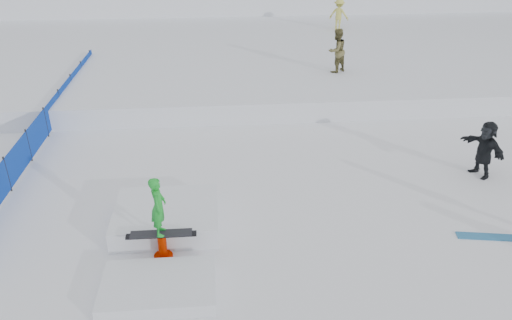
{
  "coord_description": "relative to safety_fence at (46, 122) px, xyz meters",
  "views": [
    {
      "loc": [
        -0.55,
        -10.11,
        7.36
      ],
      "look_at": [
        0.5,
        2.0,
        1.1
      ],
      "focal_mm": 35.0,
      "sensor_mm": 36.0,
      "label": 1
    }
  ],
  "objects": [
    {
      "name": "walker_olive",
      "position": [
        11.24,
        4.12,
        1.18
      ],
      "size": [
        1.15,
        1.1,
        1.87
      ],
      "primitive_type": "imported",
      "rotation": [
        0.0,
        0.0,
        3.74
      ],
      "color": "brown",
      "rests_on": "snow_midrise"
    },
    {
      "name": "walker_ygreen",
      "position": [
        13.28,
        12.23,
        1.12
      ],
      "size": [
        1.3,
        1.13,
        1.75
      ],
      "primitive_type": "imported",
      "rotation": [
        0.0,
        0.0,
        2.61
      ],
      "color": "#D3CE54",
      "rests_on": "snow_midrise"
    },
    {
      "name": "ground",
      "position": [
        6.5,
        -6.6,
        -0.55
      ],
      "size": [
        120.0,
        120.0,
        0.0
      ],
      "primitive_type": "plane",
      "color": "white"
    },
    {
      "name": "spectator_dark",
      "position": [
        13.88,
        -4.04,
        0.32
      ],
      "size": [
        0.99,
        1.7,
        1.75
      ],
      "primitive_type": "imported",
      "rotation": [
        0.0,
        0.0,
        -1.26
      ],
      "color": "black",
      "rests_on": "ground"
    },
    {
      "name": "snow_midrise",
      "position": [
        6.5,
        9.4,
        -0.15
      ],
      "size": [
        50.0,
        18.0,
        0.8
      ],
      "primitive_type": "cube",
      "color": "white",
      "rests_on": "ground"
    },
    {
      "name": "safety_fence",
      "position": [
        0.0,
        0.0,
        0.0
      ],
      "size": [
        0.05,
        16.0,
        1.1
      ],
      "color": "#0B33A1",
      "rests_on": "ground"
    },
    {
      "name": "loose_board_teal",
      "position": [
        12.5,
        -7.13,
        -0.54
      ],
      "size": [
        1.43,
        0.52,
        0.03
      ],
      "primitive_type": "cube",
      "rotation": [
        0.0,
        0.0,
        -0.17
      ],
      "color": "teal",
      "rests_on": "ground"
    },
    {
      "name": "jib_rail_feature",
      "position": [
        4.6,
        -6.66,
        -0.25
      ],
      "size": [
        2.6,
        4.4,
        2.11
      ],
      "color": "white",
      "rests_on": "ground"
    }
  ]
}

